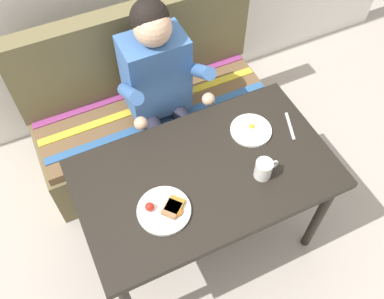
{
  "coord_description": "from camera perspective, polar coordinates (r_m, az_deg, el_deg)",
  "views": [
    {
      "loc": [
        -0.51,
        -0.92,
        2.38
      ],
      "look_at": [
        0.0,
        0.15,
        0.72
      ],
      "focal_mm": 39.56,
      "sensor_mm": 36.0,
      "label": 1
    }
  ],
  "objects": [
    {
      "name": "person",
      "position": [
        2.29,
        -4.21,
        8.64
      ],
      "size": [
        0.45,
        0.61,
        1.21
      ],
      "color": "#3E68A7",
      "rests_on": "ground"
    },
    {
      "name": "ground_plane",
      "position": [
        2.6,
        1.44,
        -11.7
      ],
      "size": [
        8.0,
        8.0,
        0.0
      ],
      "primitive_type": "plane",
      "color": "#AFA499"
    },
    {
      "name": "fork",
      "position": [
        2.17,
        13.07,
        3.12
      ],
      "size": [
        0.07,
        0.16,
        0.0
      ],
      "primitive_type": "cube",
      "rotation": [
        0.0,
        0.0,
        -0.35
      ],
      "color": "silver",
      "rests_on": "table"
    },
    {
      "name": "coffee_mug",
      "position": [
        1.93,
        9.68,
        -2.57
      ],
      "size": [
        0.12,
        0.08,
        0.1
      ],
      "color": "white",
      "rests_on": "table"
    },
    {
      "name": "plate_breakfast",
      "position": [
        1.85,
        -3.6,
        -8.11
      ],
      "size": [
        0.24,
        0.24,
        0.05
      ],
      "color": "white",
      "rests_on": "table"
    },
    {
      "name": "table",
      "position": [
        2.03,
        1.82,
        -4.31
      ],
      "size": [
        1.2,
        0.7,
        0.73
      ],
      "color": "black",
      "rests_on": "ground"
    },
    {
      "name": "plate_eggs",
      "position": [
        2.11,
        7.95,
        2.63
      ],
      "size": [
        0.2,
        0.2,
        0.04
      ],
      "color": "white",
      "rests_on": "table"
    },
    {
      "name": "couch",
      "position": [
        2.7,
        -5.59,
        4.81
      ],
      "size": [
        1.44,
        0.56,
        1.0
      ],
      "color": "brown",
      "rests_on": "ground"
    }
  ]
}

